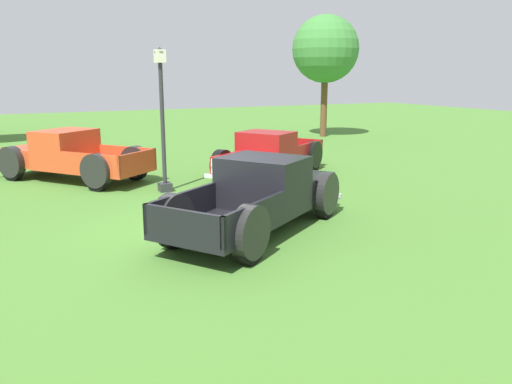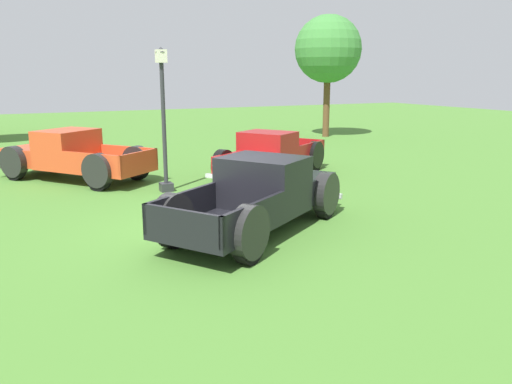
{
  "view_description": "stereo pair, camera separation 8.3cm",
  "coord_description": "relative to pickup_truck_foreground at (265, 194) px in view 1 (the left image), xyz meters",
  "views": [
    {
      "loc": [
        -3.83,
        -10.18,
        3.39
      ],
      "look_at": [
        1.0,
        -0.55,
        0.9
      ],
      "focal_mm": 35.69,
      "sensor_mm": 36.0,
      "label": 1
    },
    {
      "loc": [
        -3.75,
        -10.22,
        3.39
      ],
      "look_at": [
        1.0,
        -0.55,
        0.9
      ],
      "focal_mm": 35.69,
      "sensor_mm": 36.0,
      "label": 2
    }
  ],
  "objects": [
    {
      "name": "pickup_truck_foreground",
      "position": [
        0.0,
        0.0,
        0.0
      ],
      "size": [
        5.47,
        4.48,
        1.63
      ],
      "color": "black",
      "rests_on": "ground_plane"
    },
    {
      "name": "lamp_post_far",
      "position": [
        -0.95,
        4.58,
        1.4
      ],
      "size": [
        0.36,
        0.36,
        4.15
      ],
      "color": "#2D2D33",
      "rests_on": "ground_plane"
    },
    {
      "name": "ground_plane",
      "position": [
        -1.32,
        0.34,
        -0.78
      ],
      "size": [
        80.0,
        80.0,
        0.0
      ],
      "primitive_type": "plane",
      "color": "#477A2D"
    },
    {
      "name": "oak_tree_west",
      "position": [
        11.04,
        14.03,
        3.95
      ],
      "size": [
        3.63,
        3.63,
        6.56
      ],
      "color": "brown",
      "rests_on": "ground_plane"
    },
    {
      "name": "pickup_truck_behind_left",
      "position": [
        2.68,
        5.08,
        -0.04
      ],
      "size": [
        5.2,
        4.19,
        1.54
      ],
      "color": "maroon",
      "rests_on": "ground_plane"
    },
    {
      "name": "pickup_truck_behind_right",
      "position": [
        -3.36,
        7.78,
        0.01
      ],
      "size": [
        4.78,
        5.39,
        1.64
      ],
      "color": "#D14723",
      "rests_on": "ground_plane"
    }
  ]
}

